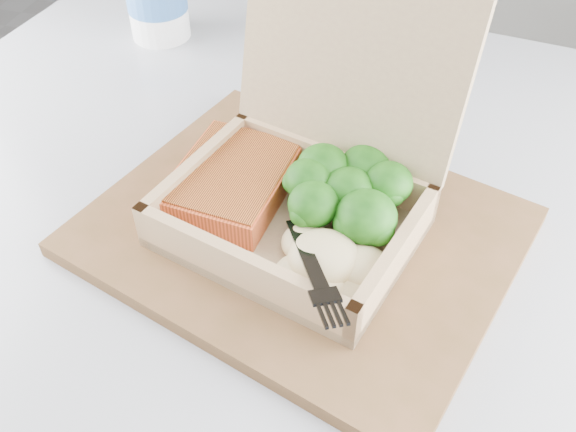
# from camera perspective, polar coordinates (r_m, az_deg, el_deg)

# --- Properties ---
(cafe_table) EXTENTS (0.98, 0.98, 0.76)m
(cafe_table) POSITION_cam_1_polar(r_m,az_deg,el_deg) (0.73, -2.64, -11.63)
(cafe_table) COLOR black
(cafe_table) RESTS_ON floor
(serving_tray) EXTENTS (0.42, 0.37, 0.02)m
(serving_tray) POSITION_cam_1_polar(r_m,az_deg,el_deg) (0.56, 1.15, -1.40)
(serving_tray) COLOR brown
(serving_tray) RESTS_ON cafe_table
(takeout_container) EXTENTS (0.25, 0.24, 0.19)m
(takeout_container) POSITION_cam_1_polar(r_m,az_deg,el_deg) (0.54, 1.94, 4.04)
(takeout_container) COLOR #9E875F
(takeout_container) RESTS_ON serving_tray
(salmon_fillet) EXTENTS (0.10, 0.13, 0.03)m
(salmon_fillet) POSITION_cam_1_polar(r_m,az_deg,el_deg) (0.57, -4.99, 3.11)
(salmon_fillet) COLOR #E35A2C
(salmon_fillet) RESTS_ON takeout_container
(broccoli_pile) EXTENTS (0.12, 0.12, 0.04)m
(broccoli_pile) POSITION_cam_1_polar(r_m,az_deg,el_deg) (0.54, 5.34, 1.73)
(broccoli_pile) COLOR #2B7C1B
(broccoli_pile) RESTS_ON takeout_container
(mashed_potatoes) EXTENTS (0.09, 0.08, 0.03)m
(mashed_potatoes) POSITION_cam_1_polar(r_m,az_deg,el_deg) (0.50, 3.21, -3.73)
(mashed_potatoes) COLOR tan
(mashed_potatoes) RESTS_ON takeout_container
(plastic_fork) EXTENTS (0.08, 0.14, 0.03)m
(plastic_fork) POSITION_cam_1_polar(r_m,az_deg,el_deg) (0.50, 1.14, -1.69)
(plastic_fork) COLOR black
(plastic_fork) RESTS_ON mashed_potatoes
(receipt) EXTENTS (0.09, 0.15, 0.00)m
(receipt) POSITION_cam_1_polar(r_m,az_deg,el_deg) (0.71, 9.38, 8.21)
(receipt) COLOR white
(receipt) RESTS_ON cafe_table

